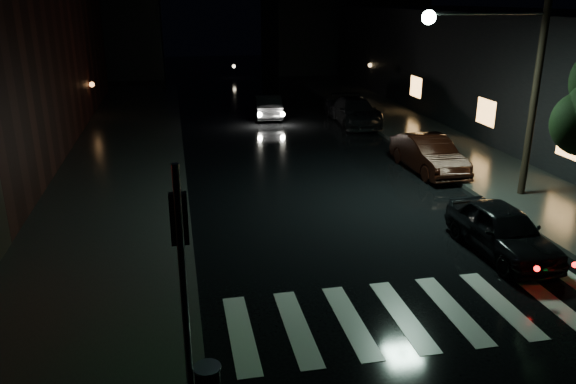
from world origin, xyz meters
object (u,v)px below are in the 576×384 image
parked_car_b (429,154)px  parked_car_a (502,230)px  parked_car_c (355,112)px  parked_car_d (354,111)px  oncoming_car (267,106)px

parked_car_b → parked_car_a: bearing=-101.6°
parked_car_c → parked_car_d: bearing=83.8°
parked_car_c → parked_car_d: 0.71m
parked_car_b → oncoming_car: bearing=109.2°
parked_car_b → parked_car_d: parked_car_b is taller
parked_car_a → parked_car_d: parked_car_a is taller
parked_car_b → parked_car_d: size_ratio=0.95×
parked_car_b → parked_car_d: (0.00, 9.81, -0.08)m
parked_car_a → parked_car_b: 7.64m
parked_car_a → parked_car_d: size_ratio=0.87×
parked_car_d → oncoming_car: 5.06m
parked_car_a → parked_car_b: parked_car_b is taller
parked_car_c → oncoming_car: bearing=150.4°
parked_car_a → parked_car_c: parked_car_c is taller
parked_car_c → parked_car_b: bearing=-85.8°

